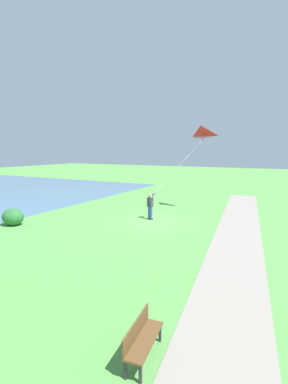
{
  "coord_description": "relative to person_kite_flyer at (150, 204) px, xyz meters",
  "views": [
    {
      "loc": [
        -7.95,
        16.23,
        4.6
      ],
      "look_at": [
        0.18,
        0.79,
        2.02
      ],
      "focal_mm": 26.77,
      "sensor_mm": 36.0,
      "label": 1
    }
  ],
  "objects": [
    {
      "name": "lakeside_shrub",
      "position": [
        6.82,
        5.26,
        -0.53
      ],
      "size": [
        1.4,
        1.16,
        1.04
      ],
      "primitive_type": "ellipsoid",
      "color": "#2D7033",
      "rests_on": "ground"
    },
    {
      "name": "ground_plane",
      "position": [
        -0.35,
        0.45,
        -1.05
      ],
      "size": [
        120.0,
        120.0,
        0.0
      ],
      "primitive_type": "plane",
      "color": "#569947"
    },
    {
      "name": "person_kite_flyer",
      "position": [
        0.0,
        0.0,
        0.0
      ],
      "size": [
        0.5,
        0.63,
        1.83
      ],
      "color": "#232328",
      "rests_on": "ground"
    },
    {
      "name": "park_bench_near_walkway",
      "position": [
        -5.56,
        11.59,
        -0.54
      ],
      "size": [
        0.64,
        1.55,
        0.88
      ],
      "color": "brown",
      "rests_on": "ground"
    },
    {
      "name": "flying_kite",
      "position": [
        -1.97,
        -4.32,
        4.78
      ],
      "size": [
        2.75,
        4.6,
        4.57
      ],
      "color": "red"
    },
    {
      "name": "walkway_path",
      "position": [
        -6.0,
        2.45,
        -1.04
      ],
      "size": [
        6.68,
        32.03,
        0.02
      ],
      "primitive_type": "cube",
      "rotation": [
        0.0,
        0.0,
        0.13
      ],
      "color": "gray",
      "rests_on": "ground"
    }
  ]
}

